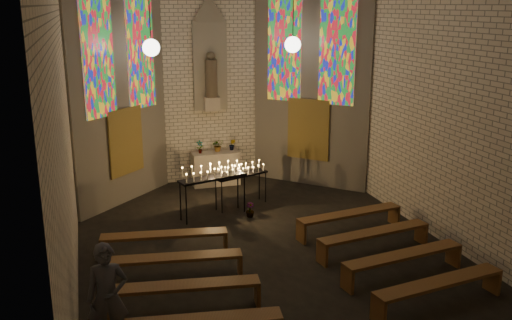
{
  "coord_description": "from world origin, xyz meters",
  "views": [
    {
      "loc": [
        -3.61,
        -10.62,
        5.27
      ],
      "look_at": [
        0.13,
        1.69,
        1.74
      ],
      "focal_mm": 40.0,
      "sensor_mm": 36.0,
      "label": 1
    }
  ],
  "objects_px": {
    "altar": "(216,168)",
    "votive_stand_right": "(241,172)",
    "visitor": "(108,298)",
    "votive_stand_left": "(213,174)",
    "aisle_flower_pot": "(250,210)"
  },
  "relations": [
    {
      "from": "votive_stand_left",
      "to": "visitor",
      "type": "xyz_separation_m",
      "value": [
        -2.84,
        -5.23,
        -0.24
      ]
    },
    {
      "from": "altar",
      "to": "aisle_flower_pot",
      "type": "xyz_separation_m",
      "value": [
        0.22,
        -2.93,
        -0.31
      ]
    },
    {
      "from": "votive_stand_left",
      "to": "visitor",
      "type": "bearing_deg",
      "value": -134.18
    },
    {
      "from": "altar",
      "to": "visitor",
      "type": "xyz_separation_m",
      "value": [
        -3.5,
        -7.82,
        0.39
      ]
    },
    {
      "from": "altar",
      "to": "visitor",
      "type": "height_order",
      "value": "visitor"
    },
    {
      "from": "votive_stand_left",
      "to": "votive_stand_right",
      "type": "height_order",
      "value": "votive_stand_left"
    },
    {
      "from": "altar",
      "to": "votive_stand_right",
      "type": "bearing_deg",
      "value": -83.78
    },
    {
      "from": "votive_stand_left",
      "to": "altar",
      "type": "bearing_deg",
      "value": 60.03
    },
    {
      "from": "altar",
      "to": "visitor",
      "type": "relative_size",
      "value": 0.79
    },
    {
      "from": "votive_stand_right",
      "to": "visitor",
      "type": "relative_size",
      "value": 0.88
    },
    {
      "from": "aisle_flower_pot",
      "to": "votive_stand_left",
      "type": "height_order",
      "value": "votive_stand_left"
    },
    {
      "from": "altar",
      "to": "votive_stand_left",
      "type": "xyz_separation_m",
      "value": [
        -0.66,
        -2.59,
        0.62
      ]
    },
    {
      "from": "votive_stand_left",
      "to": "votive_stand_right",
      "type": "bearing_deg",
      "value": 14.22
    },
    {
      "from": "aisle_flower_pot",
      "to": "votive_stand_left",
      "type": "relative_size",
      "value": 0.21
    },
    {
      "from": "altar",
      "to": "votive_stand_right",
      "type": "distance_m",
      "value": 2.14
    }
  ]
}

